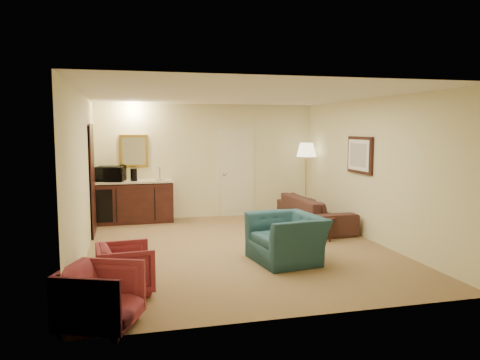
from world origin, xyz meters
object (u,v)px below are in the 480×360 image
(teal_armchair, at_px, (287,230))
(waste_bin, at_px, (166,216))
(coffee_table, at_px, (316,229))
(rose_chair_far, at_px, (101,294))
(microwave, at_px, (111,172))
(floor_lamp, at_px, (306,180))
(wetbar_cabinet, at_px, (135,202))
(rose_chair_near, at_px, (125,266))
(coffee_maker, at_px, (134,175))
(sofa, at_px, (315,207))

(teal_armchair, relative_size, waste_bin, 4.03)
(coffee_table, height_order, waste_bin, coffee_table)
(rose_chair_far, bearing_deg, microwave, 21.96)
(rose_chair_far, relative_size, floor_lamp, 0.43)
(teal_armchair, xyz_separation_m, waste_bin, (-1.54, 3.49, -0.35))
(teal_armchair, bearing_deg, wetbar_cabinet, -157.22)
(rose_chair_near, distance_m, waste_bin, 4.42)
(coffee_maker, bearing_deg, floor_lamp, 1.84)
(teal_armchair, distance_m, waste_bin, 3.83)
(rose_chair_far, bearing_deg, teal_armchair, -33.12)
(wetbar_cabinet, bearing_deg, teal_armchair, -59.00)
(wetbar_cabinet, relative_size, waste_bin, 5.94)
(rose_chair_near, distance_m, rose_chair_far, 1.07)
(wetbar_cabinet, height_order, floor_lamp, floor_lamp)
(sofa, distance_m, coffee_table, 1.14)
(teal_armchair, xyz_separation_m, floor_lamp, (1.66, 3.32, 0.38))
(rose_chair_near, height_order, rose_chair_far, rose_chair_far)
(rose_chair_far, distance_m, microwave, 5.57)
(waste_bin, xyz_separation_m, microwave, (-1.15, 0.16, 0.98))
(wetbar_cabinet, bearing_deg, coffee_table, -37.70)
(waste_bin, relative_size, coffee_maker, 1.02)
(wetbar_cabinet, distance_m, rose_chair_near, 4.49)
(wetbar_cabinet, distance_m, microwave, 0.83)
(sofa, relative_size, waste_bin, 7.93)
(teal_armchair, relative_size, coffee_maker, 4.11)
(floor_lamp, bearing_deg, teal_armchair, -116.55)
(wetbar_cabinet, relative_size, coffee_table, 2.25)
(sofa, bearing_deg, rose_chair_near, 126.84)
(rose_chair_near, xyz_separation_m, floor_lamp, (4.10, 4.16, 0.52))
(rose_chair_far, bearing_deg, coffee_maker, 16.95)
(rose_chair_far, distance_m, coffee_maker, 5.52)
(rose_chair_near, relative_size, waste_bin, 2.49)
(coffee_maker, bearing_deg, rose_chair_far, -89.37)
(sofa, bearing_deg, wetbar_cabinet, 66.84)
(rose_chair_far, distance_m, coffee_table, 4.79)
(wetbar_cabinet, xyz_separation_m, waste_bin, (0.65, -0.16, -0.32))
(coffee_table, distance_m, microwave, 4.53)
(rose_chair_far, height_order, waste_bin, rose_chair_far)
(sofa, distance_m, floor_lamp, 1.21)
(floor_lamp, distance_m, coffee_maker, 3.88)
(rose_chair_near, height_order, floor_lamp, floor_lamp)
(rose_chair_near, height_order, microwave, microwave)
(teal_armchair, xyz_separation_m, coffee_table, (1.00, 1.18, -0.28))
(coffee_table, distance_m, coffee_maker, 4.10)
(sofa, bearing_deg, waste_bin, 65.20)
(rose_chair_far, xyz_separation_m, floor_lamp, (4.35, 5.20, 0.49))
(rose_chair_near, relative_size, floor_lamp, 0.40)
(wetbar_cabinet, xyz_separation_m, teal_armchair, (2.19, -3.64, 0.03))
(coffee_table, bearing_deg, rose_chair_near, -149.62)
(teal_armchair, bearing_deg, sofa, 139.38)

